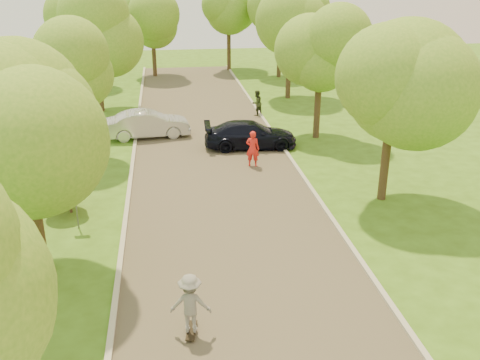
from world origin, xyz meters
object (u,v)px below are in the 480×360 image
person_striped (253,149)px  person_olive (257,103)px  dark_sedan (250,135)px  skateboarder (190,304)px  longboard (191,331)px  street_sign (74,191)px  silver_sedan (148,124)px

person_striped → person_olive: bearing=-82.0°
dark_sedan → skateboarder: (-4.17, -15.67, 0.25)m
dark_sedan → person_olive: person_olive is taller
longboard → skateboarder: skateboarder is taller
street_sign → longboard: 8.13m
street_sign → skateboarder: bearing=-60.6°
skateboarder → person_olive: (5.67, 22.30, -0.14)m
dark_sedan → longboard: (-4.17, -15.67, -0.64)m
silver_sedan → person_striped: bearing=-142.9°
longboard → person_striped: person_striped is taller
person_striped → person_olive: 9.75m
person_striped → dark_sedan: bearing=-78.0°
skateboarder → person_striped: size_ratio=0.94×
longboard → skateboarder: bearing=-107.2°
dark_sedan → skateboarder: 16.22m
dark_sedan → skateboarder: bearing=167.5°
longboard → street_sign: bearing=-51.2°
dark_sedan → skateboarder: skateboarder is taller
silver_sedan → longboard: bearing=178.7°
silver_sedan → person_olive: bearing=-66.8°
person_olive → silver_sedan: bearing=-9.6°
dark_sedan → person_olive: bearing=-10.3°
street_sign → person_olive: size_ratio=1.29×
longboard → person_olive: (5.67, 22.30, 0.74)m
dark_sedan → longboard: 16.23m
skateboarder → person_olive: size_ratio=1.03×
skateboarder → person_striped: 13.29m
longboard → person_olive: size_ratio=0.55×
dark_sedan → person_olive: 6.80m
street_sign → person_striped: (7.73, 5.77, -0.65)m
person_striped → skateboarder: bearing=92.4°
skateboarder → person_striped: skateboarder is taller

